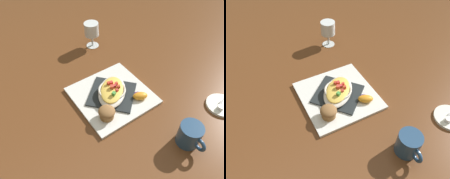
{
  "view_description": "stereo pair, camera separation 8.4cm",
  "coord_description": "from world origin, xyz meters",
  "views": [
    {
      "loc": [
        0.32,
        0.5,
        0.68
      ],
      "look_at": [
        0.0,
        0.0,
        0.04
      ],
      "focal_mm": 34.86,
      "sensor_mm": 36.0,
      "label": 1
    },
    {
      "loc": [
        0.25,
        0.54,
        0.68
      ],
      "look_at": [
        0.0,
        0.0,
        0.04
      ],
      "focal_mm": 34.86,
      "sensor_mm": 36.0,
      "label": 2
    }
  ],
  "objects": [
    {
      "name": "folded_napkin",
      "position": [
        0.0,
        0.0,
        0.02
      ],
      "size": [
        0.24,
        0.24,
        0.01
      ],
      "primitive_type": "cube",
      "rotation": [
        0.0,
        0.0,
        0.78
      ],
      "color": "#252B2D",
      "rests_on": "square_plate"
    },
    {
      "name": "coffee_mug",
      "position": [
        -0.11,
        0.32,
        0.04
      ],
      "size": [
        0.08,
        0.11,
        0.09
      ],
      "color": "navy",
      "rests_on": "ground_plane"
    },
    {
      "name": "muffin",
      "position": [
        0.08,
        0.08,
        0.04
      ],
      "size": [
        0.06,
        0.06,
        0.05
      ],
      "color": "olive",
      "rests_on": "square_plate"
    },
    {
      "name": "ground_plane",
      "position": [
        0.0,
        0.0,
        0.0
      ],
      "size": [
        2.6,
        2.6,
        0.0
      ],
      "primitive_type": "plane",
      "color": "brown"
    },
    {
      "name": "orange_garnish",
      "position": [
        -0.09,
        0.08,
        0.02
      ],
      "size": [
        0.07,
        0.07,
        0.03
      ],
      "color": "#4B1D5F",
      "rests_on": "square_plate"
    },
    {
      "name": "creamer_saucer",
      "position": [
        -0.34,
        0.28,
        0.01
      ],
      "size": [
        0.12,
        0.12,
        0.01
      ],
      "primitive_type": "cylinder",
      "color": "white",
      "rests_on": "ground_plane"
    },
    {
      "name": "gratin_dish",
      "position": [
        -0.0,
        0.0,
        0.04
      ],
      "size": [
        0.2,
        0.21,
        0.05
      ],
      "color": "silver",
      "rests_on": "folded_napkin"
    },
    {
      "name": "creamer_cup_0",
      "position": [
        -0.31,
        0.29,
        0.02
      ],
      "size": [
        0.02,
        0.02,
        0.02
      ],
      "primitive_type": "cylinder",
      "color": "silver",
      "rests_on": "creamer_saucer"
    },
    {
      "name": "square_plate",
      "position": [
        0.0,
        0.0,
        0.01
      ],
      "size": [
        0.31,
        0.31,
        0.01
      ],
      "primitive_type": "cube",
      "rotation": [
        0.0,
        0.0,
        0.05
      ],
      "color": "white",
      "rests_on": "ground_plane"
    },
    {
      "name": "stemmed_glass",
      "position": [
        -0.11,
        -0.36,
        0.09
      ],
      "size": [
        0.07,
        0.07,
        0.13
      ],
      "color": "white",
      "rests_on": "ground_plane"
    },
    {
      "name": "spoon",
      "position": [
        -0.35,
        0.28,
        0.01
      ],
      "size": [
        0.1,
        0.05,
        0.01
      ],
      "color": "silver",
      "rests_on": "creamer_saucer"
    }
  ]
}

